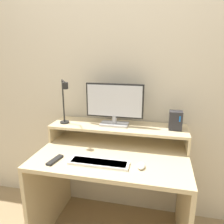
{
  "coord_description": "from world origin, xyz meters",
  "views": [
    {
      "loc": [
        0.34,
        -1.13,
        1.53
      ],
      "look_at": [
        -0.01,
        0.41,
        1.08
      ],
      "focal_mm": 35.0,
      "sensor_mm": 36.0,
      "label": 1
    }
  ],
  "objects": [
    {
      "name": "keyboard",
      "position": [
        -0.05,
        0.17,
        0.78
      ],
      "size": [
        0.42,
        0.11,
        0.02
      ],
      "color": "white",
      "rests_on": "desk"
    },
    {
      "name": "mouse",
      "position": [
        0.24,
        0.19,
        0.78
      ],
      "size": [
        0.05,
        0.09,
        0.03
      ],
      "color": "white",
      "rests_on": "desk"
    },
    {
      "name": "monitor",
      "position": [
        -0.03,
        0.58,
        1.1
      ],
      "size": [
        0.48,
        0.13,
        0.35
      ],
      "color": "#BCBCC1",
      "rests_on": "monitor_shelf"
    },
    {
      "name": "desk",
      "position": [
        0.0,
        0.37,
        0.54
      ],
      "size": [
        1.15,
        0.74,
        0.77
      ],
      "color": "beige",
      "rests_on": "ground_plane"
    },
    {
      "name": "monitor_shelf",
      "position": [
        0.0,
        0.58,
        0.9
      ],
      "size": [
        1.15,
        0.31,
        0.15
      ],
      "color": "beige",
      "rests_on": "desk"
    },
    {
      "name": "desk_lamp",
      "position": [
        -0.43,
        0.48,
        1.14
      ],
      "size": [
        0.15,
        0.19,
        0.38
      ],
      "color": "black",
      "rests_on": "monitor_shelf"
    },
    {
      "name": "wall_back",
      "position": [
        0.0,
        0.77,
        1.25
      ],
      "size": [
        6.0,
        0.05,
        2.5
      ],
      "color": "beige",
      "rests_on": "ground_plane"
    },
    {
      "name": "remote_control",
      "position": [
        -0.37,
        0.15,
        0.78
      ],
      "size": [
        0.07,
        0.16,
        0.02
      ],
      "color": "black",
      "rests_on": "desk"
    },
    {
      "name": "router_dock",
      "position": [
        0.46,
        0.59,
        0.99
      ],
      "size": [
        0.1,
        0.09,
        0.15
      ],
      "color": "#28282D",
      "rests_on": "monitor_shelf"
    }
  ]
}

